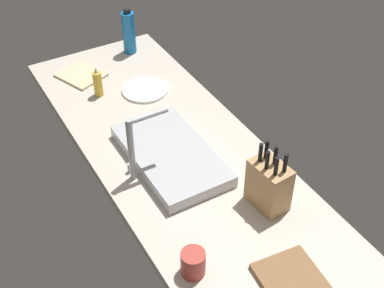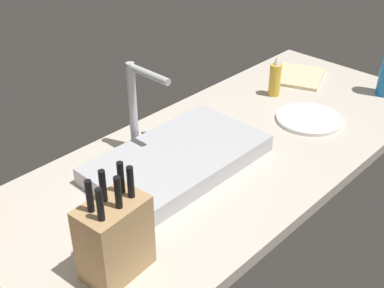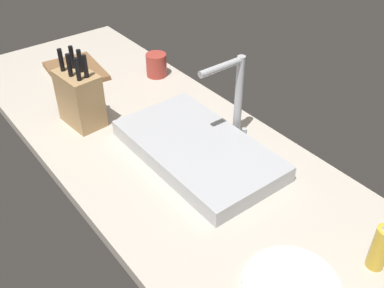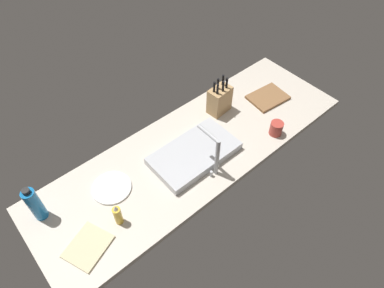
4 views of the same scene
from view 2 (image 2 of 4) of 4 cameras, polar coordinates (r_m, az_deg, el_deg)
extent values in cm
cube|color=beige|center=(138.71, -1.41, -4.53)|extent=(198.14, 64.36, 3.50)
cube|color=#B7BABF|center=(141.35, -1.55, -1.67)|extent=(49.75, 28.09, 4.94)
cylinder|color=#B7BABF|center=(145.57, -6.62, 4.15)|extent=(2.40, 2.40, 26.65)
cylinder|color=#B7BABF|center=(135.12, -4.87, 7.79)|extent=(2.00, 14.80, 2.00)
cylinder|color=#B7BABF|center=(153.05, -5.37, 0.85)|extent=(1.60, 1.60, 4.00)
cube|color=tan|center=(107.58, -8.63, -10.39)|extent=(15.05, 10.56, 17.69)
cylinder|color=black|center=(96.45, -10.24, -6.68)|extent=(1.52, 1.52, 7.14)
cylinder|color=black|center=(98.86, -11.38, -5.73)|extent=(1.52, 1.52, 7.14)
cylinder|color=black|center=(98.86, -8.26, -5.38)|extent=(1.52, 1.52, 7.14)
cylinder|color=black|center=(101.03, -9.92, -4.63)|extent=(1.52, 1.52, 7.14)
cylinder|color=black|center=(101.26, -6.88, -4.25)|extent=(1.52, 1.52, 7.14)
cylinder|color=black|center=(102.80, -7.95, -3.71)|extent=(1.52, 1.52, 7.14)
cylinder|color=gold|center=(181.12, 9.24, 7.07)|extent=(4.04, 4.04, 11.51)
cone|color=silver|center=(178.28, 9.44, 9.15)|extent=(2.22, 2.22, 2.80)
cylinder|color=white|center=(168.91, 12.93, 2.76)|extent=(21.09, 21.09, 1.20)
cube|color=beige|center=(198.33, 11.87, 7.41)|extent=(24.82, 22.90, 1.20)
camera|label=1|loc=(1.69, -78.89, 28.79)|focal=49.17mm
camera|label=3|loc=(1.65, 41.45, 25.47)|focal=41.97mm
camera|label=4|loc=(2.48, -5.11, 48.49)|focal=31.53mm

